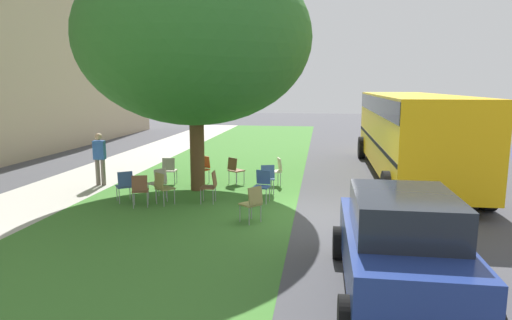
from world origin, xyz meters
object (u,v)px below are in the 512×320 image
at_px(chair_1, 140,188).
at_px(chair_5, 158,181).
at_px(street_tree, 195,39).
at_px(chair_9, 203,167).
at_px(chair_2, 252,201).
at_px(chair_3, 211,184).
at_px(chair_6, 262,184).
at_px(chair_11, 125,184).
at_px(pedestrian_0, 100,157).
at_px(school_bus, 410,127).
at_px(chair_4, 169,169).
at_px(chair_8, 267,176).
at_px(chair_10, 163,186).
at_px(chair_7, 276,169).
at_px(parked_car, 400,244).
at_px(chair_0, 235,169).

distance_m(chair_1, chair_5, 0.96).
xyz_separation_m(street_tree, chair_9, (1.04, 0.12, -4.02)).
height_order(chair_2, chair_3, same).
relative_size(chair_5, chair_6, 1.00).
relative_size(chair_9, chair_11, 1.00).
relative_size(chair_3, pedestrian_0, 0.52).
bearing_deg(school_bus, chair_11, 118.95).
bearing_deg(chair_6, pedestrian_0, 76.49).
distance_m(chair_4, chair_6, 3.73).
relative_size(street_tree, chair_8, 8.05).
bearing_deg(chair_5, chair_1, 171.01).
xyz_separation_m(chair_1, school_bus, (5.04, -7.73, 1.24)).
bearing_deg(chair_5, school_bus, -61.60).
distance_m(chair_3, chair_9, 2.67).
bearing_deg(chair_6, chair_10, 104.87).
relative_size(chair_1, chair_11, 1.00).
relative_size(chair_6, chair_11, 1.00).
bearing_deg(chair_11, chair_1, -124.53).
bearing_deg(street_tree, school_bus, -67.11).
distance_m(chair_9, pedestrian_0, 3.31).
height_order(chair_3, chair_7, same).
relative_size(street_tree, chair_5, 8.05).
distance_m(street_tree, pedestrian_0, 4.88).
distance_m(chair_4, chair_9, 1.09).
bearing_deg(chair_4, chair_8, -103.47).
distance_m(chair_5, chair_11, 0.93).
height_order(chair_8, school_bus, school_bus).
bearing_deg(parked_car, school_bus, -11.01).
height_order(chair_0, chair_2, same).
bearing_deg(chair_6, chair_4, 61.75).
bearing_deg(school_bus, pedestrian_0, 105.07).
bearing_deg(chair_9, street_tree, -173.64).
xyz_separation_m(chair_7, school_bus, (1.82, -4.44, 1.24)).
xyz_separation_m(chair_7, pedestrian_0, (-0.88, 5.61, 0.41)).
distance_m(chair_3, chair_11, 2.37).
distance_m(chair_4, parked_car, 9.31).
relative_size(chair_5, school_bus, 0.08).
bearing_deg(chair_5, chair_8, -70.43).
bearing_deg(chair_3, chair_1, 112.33).
bearing_deg(chair_6, parked_car, -151.95).
bearing_deg(chair_4, chair_0, -81.16).
bearing_deg(chair_3, chair_6, -76.94).
bearing_deg(school_bus, street_tree, 112.89).
bearing_deg(school_bus, parked_car, 168.99).
height_order(chair_1, chair_6, same).
bearing_deg(chair_2, school_bus, -37.67).
relative_size(chair_11, school_bus, 0.08).
distance_m(chair_1, parked_car, 7.28).
height_order(chair_3, chair_4, same).
relative_size(chair_0, chair_1, 1.00).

